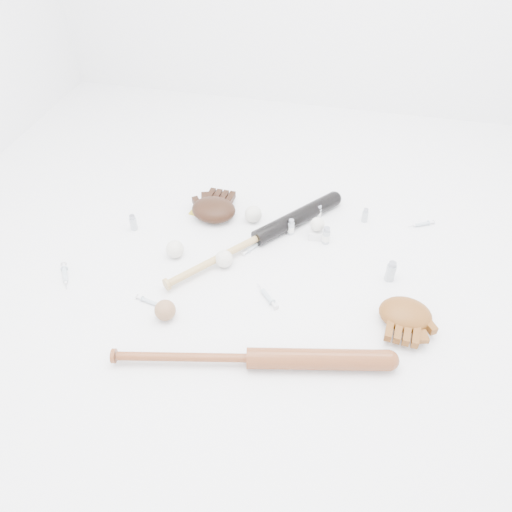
% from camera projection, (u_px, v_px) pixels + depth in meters
% --- Properties ---
extents(bat_dark, '(0.66, 0.78, 0.07)m').
position_uv_depth(bat_dark, '(258.00, 238.00, 2.12)').
color(bat_dark, black).
rests_on(bat_dark, ground).
extents(bat_wood, '(0.98, 0.27, 0.07)m').
position_uv_depth(bat_wood, '(250.00, 358.00, 1.67)').
color(bat_wood, brown).
rests_on(bat_wood, ground).
extents(glove_dark, '(0.25, 0.25, 0.09)m').
position_uv_depth(glove_dark, '(214.00, 209.00, 2.25)').
color(glove_dark, black).
rests_on(glove_dark, ground).
extents(glove_tan, '(0.25, 0.25, 0.08)m').
position_uv_depth(glove_tan, '(405.00, 314.00, 1.80)').
color(glove_tan, brown).
rests_on(glove_tan, ground).
extents(trading_card, '(0.07, 0.09, 0.00)m').
position_uv_depth(trading_card, '(198.00, 210.00, 2.31)').
color(trading_card, gold).
rests_on(trading_card, ground).
extents(pedestal, '(0.07, 0.07, 0.04)m').
position_uv_depth(pedestal, '(316.00, 233.00, 2.17)').
color(pedestal, white).
rests_on(pedestal, ground).
extents(baseball_on_pedestal, '(0.06, 0.06, 0.06)m').
position_uv_depth(baseball_on_pedestal, '(317.00, 224.00, 2.13)').
color(baseball_on_pedestal, silver).
rests_on(baseball_on_pedestal, pedestal).
extents(baseball_left, '(0.08, 0.08, 0.08)m').
position_uv_depth(baseball_left, '(175.00, 249.00, 2.06)').
color(baseball_left, silver).
rests_on(baseball_left, ground).
extents(baseball_upper, '(0.08, 0.08, 0.08)m').
position_uv_depth(baseball_upper, '(253.00, 214.00, 2.23)').
color(baseball_upper, silver).
rests_on(baseball_upper, ground).
extents(baseball_mid, '(0.07, 0.07, 0.07)m').
position_uv_depth(baseball_mid, '(224.00, 259.00, 2.02)').
color(baseball_mid, silver).
rests_on(baseball_mid, ground).
extents(baseball_aged, '(0.08, 0.08, 0.08)m').
position_uv_depth(baseball_aged, '(165.00, 310.00, 1.82)').
color(baseball_aged, '#906645').
rests_on(baseball_aged, ground).
extents(syringe_0, '(0.14, 0.05, 0.02)m').
position_uv_depth(syringe_0, '(149.00, 301.00, 1.89)').
color(syringe_0, '#ADBCC6').
rests_on(syringe_0, ground).
extents(syringe_1, '(0.13, 0.14, 0.02)m').
position_uv_depth(syringe_1, '(267.00, 296.00, 1.91)').
color(syringe_1, '#ADBCC6').
rests_on(syringe_1, ground).
extents(syringe_2, '(0.09, 0.14, 0.02)m').
position_uv_depth(syringe_2, '(253.00, 247.00, 2.12)').
color(syringe_2, '#ADBCC6').
rests_on(syringe_2, ground).
extents(syringe_3, '(0.04, 0.14, 0.02)m').
position_uv_depth(syringe_3, '(407.00, 321.00, 1.82)').
color(syringe_3, '#ADBCC6').
rests_on(syringe_3, ground).
extents(syringe_4, '(0.14, 0.09, 0.02)m').
position_uv_depth(syringe_4, '(422.00, 224.00, 2.23)').
color(syringe_4, '#ADBCC6').
rests_on(syringe_4, ground).
extents(syringe_5, '(0.11, 0.16, 0.02)m').
position_uv_depth(syringe_5, '(65.00, 275.00, 1.99)').
color(syringe_5, '#ADBCC6').
rests_on(syringe_5, ground).
extents(vial_0, '(0.03, 0.03, 0.07)m').
position_uv_depth(vial_0, '(365.00, 215.00, 2.23)').
color(vial_0, '#A9B2BA').
rests_on(vial_0, ground).
extents(vial_1, '(0.02, 0.02, 0.06)m').
position_uv_depth(vial_1, '(319.00, 211.00, 2.26)').
color(vial_1, '#A9B2BA').
rests_on(vial_1, ground).
extents(vial_2, '(0.03, 0.03, 0.08)m').
position_uv_depth(vial_2, '(326.00, 235.00, 2.12)').
color(vial_2, '#A9B2BA').
rests_on(vial_2, ground).
extents(vial_3, '(0.04, 0.04, 0.09)m').
position_uv_depth(vial_3, '(391.00, 271.00, 1.96)').
color(vial_3, '#A9B2BA').
rests_on(vial_3, ground).
extents(vial_4, '(0.03, 0.03, 0.08)m').
position_uv_depth(vial_4, '(133.00, 222.00, 2.19)').
color(vial_4, '#A9B2BA').
rests_on(vial_4, ground).
extents(vial_5, '(0.03, 0.03, 0.08)m').
position_uv_depth(vial_5, '(291.00, 227.00, 2.17)').
color(vial_5, '#A9B2BA').
rests_on(vial_5, ground).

